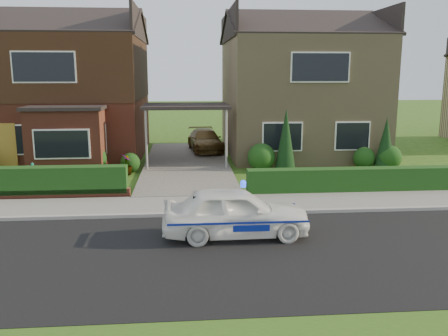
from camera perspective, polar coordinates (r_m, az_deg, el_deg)
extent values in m
plane|color=#274C14|center=(11.27, -4.12, -10.44)|extent=(120.00, 120.00, 0.00)
cube|color=black|center=(11.27, -4.12, -10.44)|extent=(60.00, 6.00, 0.02)
cube|color=#9E9993|center=(14.13, -4.29, -5.60)|extent=(60.00, 0.16, 0.12)
cube|color=slate|center=(15.14, -4.32, -4.47)|extent=(60.00, 2.00, 0.10)
cube|color=#666059|center=(21.85, -4.50, 0.52)|extent=(3.80, 12.00, 0.12)
cube|color=brown|center=(25.15, -18.11, 7.96)|extent=(7.20, 8.00, 5.80)
cube|color=white|center=(21.88, -24.28, 3.11)|extent=(1.80, 0.08, 1.30)
cube|color=white|center=(21.04, -16.11, 3.38)|extent=(1.60, 0.08, 1.30)
cube|color=white|center=(21.22, -20.85, 11.29)|extent=(2.60, 0.08, 1.30)
cube|color=black|center=(25.12, -18.32, 11.25)|extent=(7.26, 8.06, 2.90)
cube|color=brown|center=(20.54, -18.44, 2.91)|extent=(3.00, 1.40, 2.70)
cube|color=black|center=(20.40, -18.69, 6.86)|extent=(3.20, 1.60, 0.14)
cube|color=#9A855E|center=(25.18, 8.81, 8.39)|extent=(7.20, 8.00, 5.80)
cube|color=white|center=(21.07, 7.03, 3.75)|extent=(1.80, 0.08, 1.30)
cube|color=white|center=(21.93, 15.18, 3.74)|extent=(1.60, 0.08, 1.30)
cube|color=white|center=(21.26, 11.51, 11.79)|extent=(2.60, 0.08, 1.30)
cube|color=black|center=(21.51, -4.61, 7.44)|extent=(3.80, 3.00, 0.14)
cylinder|color=gray|center=(20.32, -9.33, 3.26)|extent=(0.10, 0.10, 2.70)
cylinder|color=gray|center=(20.33, 0.28, 3.42)|extent=(0.10, 0.10, 2.70)
cube|color=brown|center=(17.24, -24.06, -3.03)|extent=(7.70, 0.25, 0.36)
cube|color=#1B3D13|center=(17.42, -23.85, -3.48)|extent=(7.50, 0.55, 0.90)
cube|color=#1B3D13|center=(17.38, 15.16, -2.92)|extent=(7.50, 0.55, 0.80)
sphere|color=#1B3D13|center=(20.45, -15.77, 1.07)|extent=(1.32, 1.32, 1.32)
sphere|color=#1B3D13|center=(20.54, -11.20, 0.65)|extent=(0.84, 0.84, 0.84)
sphere|color=#1B3D13|center=(20.44, 4.52, 1.30)|extent=(1.20, 1.20, 1.20)
sphere|color=#1B3D13|center=(21.77, 16.51, 1.16)|extent=(0.96, 0.96, 0.96)
sphere|color=#1B3D13|center=(21.87, 19.24, 1.20)|extent=(1.08, 1.08, 1.08)
cone|color=black|center=(20.32, 7.43, 3.18)|extent=(0.90, 0.90, 2.60)
cone|color=black|center=(21.71, 18.85, 2.65)|extent=(0.90, 0.90, 2.20)
imported|color=white|center=(12.25, 1.44, -5.40)|extent=(1.59, 3.80, 1.29)
sphere|color=#193FF2|center=(12.09, 2.34, -2.10)|extent=(0.17, 0.17, 0.17)
cube|color=navy|center=(11.54, 1.85, -6.74)|extent=(3.47, 0.02, 0.05)
cube|color=navy|center=(13.00, 1.07, -4.64)|extent=(3.47, 0.02, 0.05)
ellipsoid|color=black|center=(12.02, -3.54, -4.45)|extent=(0.22, 0.17, 0.21)
sphere|color=white|center=(11.96, -3.46, -4.57)|extent=(0.11, 0.11, 0.11)
sphere|color=black|center=(11.96, -3.45, -3.83)|extent=(0.13, 0.13, 0.13)
cone|color=black|center=(11.95, -3.67, -3.52)|extent=(0.04, 0.04, 0.05)
cone|color=black|center=(11.96, -3.24, -3.51)|extent=(0.04, 0.04, 0.05)
imported|color=brown|center=(25.00, -2.27, 3.36)|extent=(1.95, 3.96, 1.11)
imported|color=gray|center=(19.11, -22.00, -0.76)|extent=(0.52, 0.43, 0.86)
imported|color=gray|center=(17.48, -12.64, -1.38)|extent=(0.54, 0.50, 0.79)
imported|color=gray|center=(19.97, -11.67, 0.35)|extent=(0.53, 0.53, 0.86)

